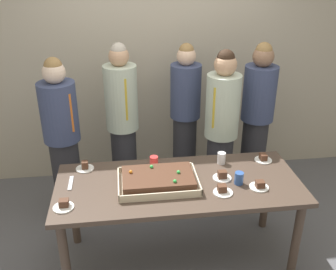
{
  "coord_description": "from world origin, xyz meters",
  "views": [
    {
      "loc": [
        -0.42,
        -2.56,
        2.44
      ],
      "look_at": [
        -0.07,
        0.15,
        1.13
      ],
      "focal_mm": 41.41,
      "sensor_mm": 36.0,
      "label": 1
    }
  ],
  "objects_px": {
    "plated_slice_far_right": "(85,167)",
    "drink_cup_middle": "(154,162)",
    "plated_slice_center_back": "(263,159)",
    "sheet_cake": "(158,180)",
    "person_serving_front": "(123,123)",
    "person_striped_tie_right": "(63,139)",
    "plated_slice_center_front": "(222,176)",
    "plated_slice_far_left": "(64,205)",
    "cake_server_utensil": "(71,183)",
    "drink_cup_far_end": "(239,178)",
    "person_green_shirt_behind": "(221,130)",
    "person_left_edge_reaching": "(185,117)",
    "drink_cup_nearest": "(221,158)",
    "person_far_right_suit": "(257,119)",
    "plated_slice_near_left": "(259,186)",
    "plated_slice_near_right": "(223,191)",
    "party_table": "(179,192)"
  },
  "relations": [
    {
      "from": "plated_slice_near_left",
      "to": "cake_server_utensil",
      "type": "xyz_separation_m",
      "value": [
        -1.45,
        0.25,
        -0.02
      ]
    },
    {
      "from": "person_serving_front",
      "to": "person_striped_tie_right",
      "type": "distance_m",
      "value": 0.61
    },
    {
      "from": "drink_cup_middle",
      "to": "person_green_shirt_behind",
      "type": "xyz_separation_m",
      "value": [
        0.7,
        0.48,
        0.04
      ]
    },
    {
      "from": "person_striped_tie_right",
      "to": "plated_slice_far_right",
      "type": "bearing_deg",
      "value": -19.8
    },
    {
      "from": "cake_server_utensil",
      "to": "person_striped_tie_right",
      "type": "relative_size",
      "value": 0.12
    },
    {
      "from": "plated_slice_center_front",
      "to": "cake_server_utensil",
      "type": "height_order",
      "value": "plated_slice_center_front"
    },
    {
      "from": "drink_cup_middle",
      "to": "person_striped_tie_right",
      "type": "xyz_separation_m",
      "value": [
        -0.81,
        0.53,
        0.01
      ]
    },
    {
      "from": "drink_cup_middle",
      "to": "cake_server_utensil",
      "type": "relative_size",
      "value": 0.5
    },
    {
      "from": "drink_cup_far_end",
      "to": "person_green_shirt_behind",
      "type": "distance_m",
      "value": 0.82
    },
    {
      "from": "sheet_cake",
      "to": "plated_slice_center_front",
      "type": "relative_size",
      "value": 4.15
    },
    {
      "from": "plated_slice_far_right",
      "to": "drink_cup_nearest",
      "type": "xyz_separation_m",
      "value": [
        1.16,
        -0.05,
        0.03
      ]
    },
    {
      "from": "plated_slice_center_front",
      "to": "person_green_shirt_behind",
      "type": "xyz_separation_m",
      "value": [
        0.18,
        0.73,
        0.06
      ]
    },
    {
      "from": "plated_slice_center_back",
      "to": "drink_cup_far_end",
      "type": "xyz_separation_m",
      "value": [
        -0.32,
        -0.33,
        0.03
      ]
    },
    {
      "from": "person_green_shirt_behind",
      "to": "person_far_right_suit",
      "type": "distance_m",
      "value": 0.47
    },
    {
      "from": "plated_slice_far_left",
      "to": "person_left_edge_reaching",
      "type": "xyz_separation_m",
      "value": [
        1.11,
        1.36,
        0.05
      ]
    },
    {
      "from": "plated_slice_far_left",
      "to": "plated_slice_far_right",
      "type": "xyz_separation_m",
      "value": [
        0.12,
        0.53,
        0.0
      ]
    },
    {
      "from": "plated_slice_far_right",
      "to": "cake_server_utensil",
      "type": "xyz_separation_m",
      "value": [
        -0.1,
        -0.21,
        -0.02
      ]
    },
    {
      "from": "party_table",
      "to": "plated_slice_far_left",
      "type": "height_order",
      "value": "plated_slice_far_left"
    },
    {
      "from": "plated_slice_near_right",
      "to": "sheet_cake",
      "type": "bearing_deg",
      "value": 159.96
    },
    {
      "from": "plated_slice_center_back",
      "to": "sheet_cake",
      "type": "bearing_deg",
      "value": -164.33
    },
    {
      "from": "person_serving_front",
      "to": "plated_slice_center_front",
      "type": "bearing_deg",
      "value": 23.77
    },
    {
      "from": "person_far_right_suit",
      "to": "party_table",
      "type": "bearing_deg",
      "value": 4.18
    },
    {
      "from": "plated_slice_far_right",
      "to": "drink_cup_middle",
      "type": "xyz_separation_m",
      "value": [
        0.58,
        -0.04,
        0.03
      ]
    },
    {
      "from": "plated_slice_near_right",
      "to": "drink_cup_middle",
      "type": "bearing_deg",
      "value": 136.73
    },
    {
      "from": "party_table",
      "to": "plated_slice_far_left",
      "type": "relative_size",
      "value": 12.93
    },
    {
      "from": "drink_cup_middle",
      "to": "drink_cup_far_end",
      "type": "bearing_deg",
      "value": -28.24
    },
    {
      "from": "person_far_right_suit",
      "to": "person_left_edge_reaching",
      "type": "bearing_deg",
      "value": -56.34
    },
    {
      "from": "plated_slice_far_right",
      "to": "drink_cup_far_end",
      "type": "xyz_separation_m",
      "value": [
        1.21,
        -0.38,
        0.03
      ]
    },
    {
      "from": "sheet_cake",
      "to": "drink_cup_nearest",
      "type": "xyz_separation_m",
      "value": [
        0.58,
        0.27,
        0.01
      ]
    },
    {
      "from": "plated_slice_near_right",
      "to": "plated_slice_center_front",
      "type": "distance_m",
      "value": 0.2
    },
    {
      "from": "plated_slice_far_left",
      "to": "plated_slice_center_front",
      "type": "relative_size",
      "value": 1.0
    },
    {
      "from": "cake_server_utensil",
      "to": "person_left_edge_reaching",
      "type": "height_order",
      "value": "person_left_edge_reaching"
    },
    {
      "from": "plated_slice_center_front",
      "to": "cake_server_utensil",
      "type": "xyz_separation_m",
      "value": [
        -1.2,
        0.08,
        -0.02
      ]
    },
    {
      "from": "plated_slice_far_left",
      "to": "drink_cup_far_end",
      "type": "bearing_deg",
      "value": 6.16
    },
    {
      "from": "drink_cup_middle",
      "to": "person_green_shirt_behind",
      "type": "relative_size",
      "value": 0.06
    },
    {
      "from": "plated_slice_far_right",
      "to": "drink_cup_middle",
      "type": "bearing_deg",
      "value": -3.97
    },
    {
      "from": "plated_slice_far_left",
      "to": "cake_server_utensil",
      "type": "bearing_deg",
      "value": 86.8
    },
    {
      "from": "plated_slice_far_right",
      "to": "drink_cup_far_end",
      "type": "bearing_deg",
      "value": -17.46
    },
    {
      "from": "plated_slice_center_front",
      "to": "plated_slice_far_left",
      "type": "bearing_deg",
      "value": -169.2
    },
    {
      "from": "plated_slice_far_left",
      "to": "drink_cup_far_end",
      "type": "height_order",
      "value": "drink_cup_far_end"
    },
    {
      "from": "drink_cup_middle",
      "to": "person_serving_front",
      "type": "distance_m",
      "value": 0.8
    },
    {
      "from": "plated_slice_center_back",
      "to": "person_left_edge_reaching",
      "type": "xyz_separation_m",
      "value": [
        -0.54,
        0.89,
        0.05
      ]
    },
    {
      "from": "person_striped_tie_right",
      "to": "plated_slice_near_left",
      "type": "bearing_deg",
      "value": 13.8
    },
    {
      "from": "drink_cup_middle",
      "to": "person_far_right_suit",
      "type": "bearing_deg",
      "value": 30.98
    },
    {
      "from": "drink_cup_nearest",
      "to": "person_far_right_suit",
      "type": "relative_size",
      "value": 0.06
    },
    {
      "from": "plated_slice_near_left",
      "to": "drink_cup_far_end",
      "type": "distance_m",
      "value": 0.16
    },
    {
      "from": "plated_slice_near_left",
      "to": "plated_slice_near_right",
      "type": "distance_m",
      "value": 0.3
    },
    {
      "from": "plated_slice_far_right",
      "to": "plated_slice_center_back",
      "type": "bearing_deg",
      "value": -1.89
    },
    {
      "from": "person_far_right_suit",
      "to": "plated_slice_near_left",
      "type": "bearing_deg",
      "value": 31.98
    },
    {
      "from": "person_left_edge_reaching",
      "to": "person_far_right_suit",
      "type": "bearing_deg",
      "value": 93.57
    }
  ]
}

